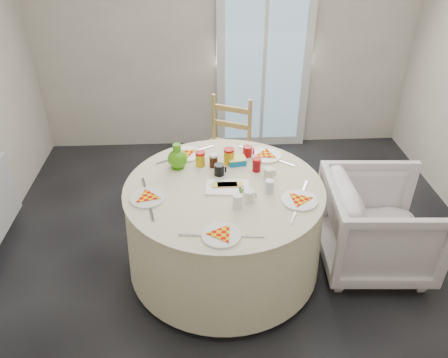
{
  "coord_description": "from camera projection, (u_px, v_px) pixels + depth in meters",
  "views": [
    {
      "loc": [
        -0.27,
        -2.55,
        2.43
      ],
      "look_at": [
        -0.13,
        -0.04,
        0.8
      ],
      "focal_mm": 35.0,
      "sensor_mm": 36.0,
      "label": 1
    }
  ],
  "objects": [
    {
      "name": "floor",
      "position": [
        240.0,
        260.0,
        3.47
      ],
      "size": [
        4.0,
        4.0,
        0.0
      ],
      "primitive_type": "plane",
      "color": "black",
      "rests_on": "ground"
    },
    {
      "name": "wall_back",
      "position": [
        226.0,
        29.0,
        4.44
      ],
      "size": [
        4.0,
        0.02,
        2.6
      ],
      "primitive_type": "cube",
      "color": "#BCB5A3",
      "rests_on": "floor"
    },
    {
      "name": "glass_door",
      "position": [
        264.0,
        54.0,
        4.55
      ],
      "size": [
        1.0,
        0.08,
        2.1
      ],
      "primitive_type": "cube",
      "color": "silver",
      "rests_on": "floor"
    },
    {
      "name": "table",
      "position": [
        224.0,
        227.0,
        3.23
      ],
      "size": [
        1.44,
        1.44,
        0.73
      ],
      "primitive_type": "cylinder",
      "color": "#F2E9B8",
      "rests_on": "floor"
    },
    {
      "name": "wooden_chair",
      "position": [
        225.0,
        149.0,
        4.04
      ],
      "size": [
        0.54,
        0.53,
        0.93
      ],
      "primitive_type": null,
      "rotation": [
        0.0,
        0.0,
        -0.43
      ],
      "color": "tan",
      "rests_on": "floor"
    },
    {
      "name": "armchair",
      "position": [
        379.0,
        222.0,
        3.25
      ],
      "size": [
        0.77,
        0.82,
        0.8
      ],
      "primitive_type": "imported",
      "rotation": [
        0.0,
        0.0,
        1.51
      ],
      "color": "silver",
      "rests_on": "floor"
    },
    {
      "name": "place_settings",
      "position": [
        224.0,
        183.0,
        3.02
      ],
      "size": [
        1.65,
        1.65,
        0.02
      ],
      "primitive_type": null,
      "rotation": [
        0.0,
        0.0,
        0.33
      ],
      "color": "silver",
      "rests_on": "table"
    },
    {
      "name": "jar_cluster",
      "position": [
        227.0,
        159.0,
        3.19
      ],
      "size": [
        0.51,
        0.33,
        0.14
      ],
      "primitive_type": null,
      "rotation": [
        0.0,
        0.0,
        0.21
      ],
      "color": "#893F0C",
      "rests_on": "table"
    },
    {
      "name": "butter_tub",
      "position": [
        237.0,
        159.0,
        3.26
      ],
      "size": [
        0.15,
        0.11,
        0.05
      ],
      "primitive_type": "cube",
      "rotation": [
        0.0,
        0.0,
        0.17
      ],
      "color": "#0672AC",
      "rests_on": "table"
    },
    {
      "name": "green_pitcher",
      "position": [
        177.0,
        152.0,
        3.17
      ],
      "size": [
        0.16,
        0.16,
        0.19
      ],
      "primitive_type": null,
      "rotation": [
        0.0,
        0.0,
        0.14
      ],
      "color": "#469C12",
      "rests_on": "table"
    },
    {
      "name": "cheese_platter",
      "position": [
        228.0,
        184.0,
        3.0
      ],
      "size": [
        0.32,
        0.22,
        0.04
      ],
      "primitive_type": null,
      "rotation": [
        0.0,
        0.0,
        -0.1
      ],
      "color": "silver",
      "rests_on": "table"
    },
    {
      "name": "mugs_glasses",
      "position": [
        246.0,
        174.0,
        3.03
      ],
      "size": [
        0.6,
        0.6,
        0.1
      ],
      "primitive_type": null,
      "rotation": [
        0.0,
        0.0,
        -0.08
      ],
      "color": "gray",
      "rests_on": "table"
    }
  ]
}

